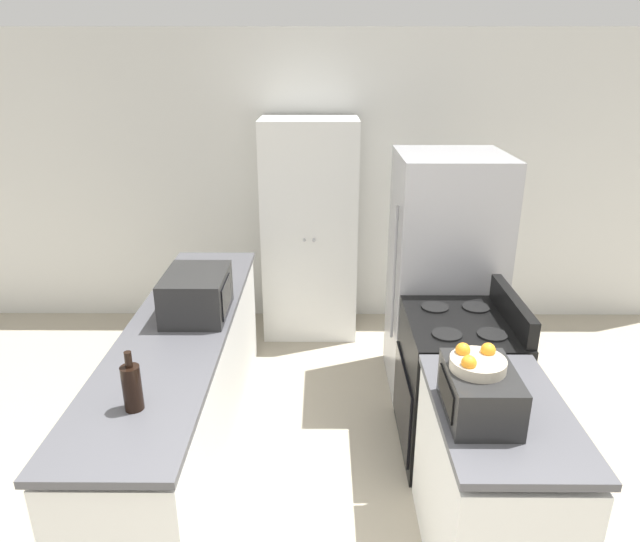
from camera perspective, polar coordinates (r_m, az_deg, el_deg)
The scene contains 10 objects.
wall_back at distance 5.22m, azimuth 0.11°, elevation 8.86°, with size 7.00×0.06×2.60m.
counter_left at distance 3.68m, azimuth -13.37°, elevation -11.83°, with size 0.60×2.62×0.90m.
counter_right at distance 3.03m, azimuth 16.78°, elevation -20.27°, with size 0.60×0.97×0.90m.
pantry_cabinet at distance 4.99m, azimuth -1.02°, elevation 4.13°, with size 0.81×0.59×1.90m.
stove at distance 3.72m, azimuth 13.43°, elevation -11.03°, with size 0.66×0.77×1.06m.
refrigerator at distance 4.25m, azimuth 12.26°, elevation -0.41°, with size 0.77×0.76×1.76m.
microwave at distance 3.51m, azimuth -12.23°, elevation -2.28°, with size 0.37×0.48×0.27m.
wine_bottle at distance 2.70m, azimuth -18.29°, elevation -10.93°, with size 0.09×0.09×0.29m.
toaster_oven at distance 2.62m, azimuth 15.68°, elevation -11.66°, with size 0.30×0.41×0.22m.
fruit_bowl at distance 2.56m, azimuth 15.41°, elevation -8.75°, with size 0.24×0.24×0.09m.
Camera 1 is at (0.02, -1.59, 2.39)m, focal length 32.00 mm.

